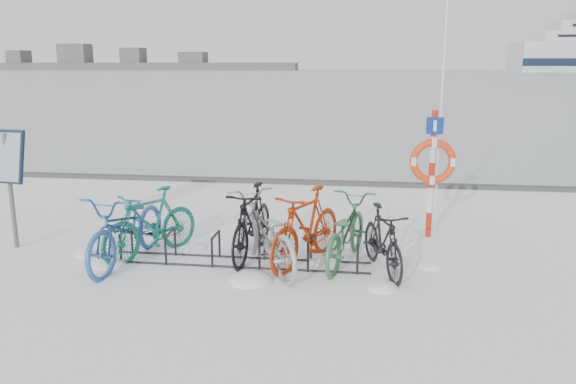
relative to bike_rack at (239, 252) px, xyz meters
The scene contains 15 objects.
ground 0.18m from the bike_rack, ahead, with size 900.00×900.00×0.00m, color white.
ice_sheet 155.00m from the bike_rack, 90.00° to the left, with size 400.00×298.00×0.02m, color #A1ACB6.
quay_edge 5.90m from the bike_rack, 90.00° to the left, with size 400.00×0.25×0.10m, color #3F3F42.
bike_rack is the anchor object (origin of this frame).
info_board 4.04m from the bike_rack, behind, with size 0.68×0.33×1.96m.
lifebuoy_station 3.66m from the bike_rack, 29.46° to the left, with size 0.78×0.22×4.04m.
shoreline 287.22m from the bike_rack, 115.14° to the left, with size 180.00×12.00×9.50m.
bike_0 1.74m from the bike_rack, behind, with size 0.77×2.22×1.16m, color #2B589F.
bike_1 1.52m from the bike_rack, behind, with size 0.52×1.85×1.11m, color #146859.
bike_2 0.57m from the bike_rack, 70.67° to the left, with size 0.55×1.94×1.16m, color black.
bike_3 0.57m from the bike_rack, 10.79° to the right, with size 0.75×2.14×1.12m, color #979A9E.
bike_4 1.11m from the bike_rack, 10.24° to the left, with size 0.56×1.97×1.19m, color #A12908.
bike_5 1.66m from the bike_rack, 10.85° to the left, with size 0.69×1.98×1.04m, color #346D44.
bike_6 2.18m from the bike_rack, ahead, with size 0.47×1.66×1.00m, color black.
snow_drifts 0.35m from the bike_rack, 24.69° to the right, with size 5.77×1.86×0.22m.
Camera 1 is at (1.82, -7.96, 2.98)m, focal length 35.00 mm.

